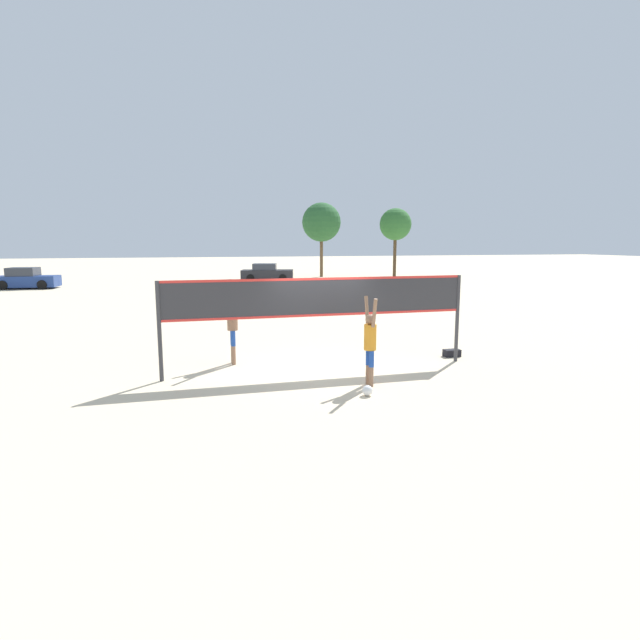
% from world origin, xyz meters
% --- Properties ---
extents(ground_plane, '(200.00, 200.00, 0.00)m').
position_xyz_m(ground_plane, '(0.00, 0.00, 0.00)').
color(ground_plane, beige).
extents(volleyball_net, '(7.84, 0.10, 2.37)m').
position_xyz_m(volleyball_net, '(0.00, 0.00, 1.74)').
color(volleyball_net, '#38383D').
rests_on(volleyball_net, ground_plane).
extents(player_spiker, '(0.28, 0.69, 2.03)m').
position_xyz_m(player_spiker, '(0.75, -1.60, 1.06)').
color(player_spiker, '#8C664C').
rests_on(player_spiker, ground_plane).
extents(player_blocker, '(0.28, 0.72, 2.26)m').
position_xyz_m(player_blocker, '(-2.07, 1.28, 1.20)').
color(player_blocker, '#8C664C').
rests_on(player_blocker, ground_plane).
extents(volleyball, '(0.23, 0.23, 0.23)m').
position_xyz_m(volleyball, '(0.43, -2.33, 0.11)').
color(volleyball, white).
rests_on(volleyball, ground_plane).
extents(gear_bag, '(0.47, 0.26, 0.20)m').
position_xyz_m(gear_bag, '(4.06, 0.53, 0.10)').
color(gear_bag, black).
rests_on(gear_bag, ground_plane).
extents(parked_car_near, '(4.61, 2.85, 1.47)m').
position_xyz_m(parked_car_near, '(3.33, 29.78, 0.66)').
color(parked_car_near, '#232328').
rests_on(parked_car_near, ground_plane).
extents(parked_car_mid, '(4.16, 2.14, 1.49)m').
position_xyz_m(parked_car_mid, '(-14.14, 27.30, 0.66)').
color(parked_car_mid, navy).
rests_on(parked_car_mid, ground_plane).
extents(tree_left_cluster, '(3.00, 3.00, 6.41)m').
position_xyz_m(tree_left_cluster, '(16.02, 32.35, 4.87)').
color(tree_left_cluster, '#4C3823').
rests_on(tree_left_cluster, ground_plane).
extents(tree_right_cluster, '(3.60, 3.60, 6.88)m').
position_xyz_m(tree_right_cluster, '(9.12, 33.60, 5.05)').
color(tree_right_cluster, brown).
rests_on(tree_right_cluster, ground_plane).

